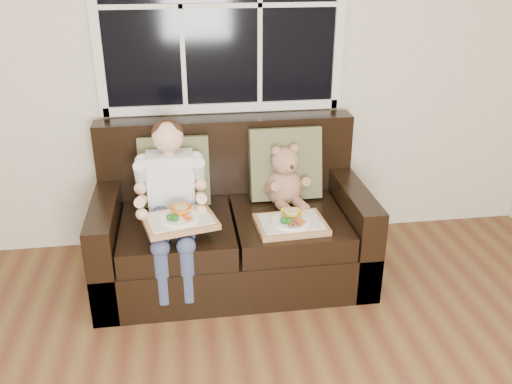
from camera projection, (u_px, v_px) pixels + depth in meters
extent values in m
cube|color=beige|center=(228.00, 53.00, 3.55)|extent=(4.50, 0.02, 2.70)
cube|color=black|center=(220.00, 5.00, 3.40)|extent=(1.50, 0.02, 1.25)
cube|color=silver|center=(223.00, 108.00, 3.66)|extent=(1.58, 0.04, 0.06)
cube|color=silver|center=(92.00, 7.00, 3.29)|extent=(0.06, 0.04, 1.37)
cube|color=silver|center=(341.00, 4.00, 3.49)|extent=(0.06, 0.04, 1.37)
cube|color=silver|center=(220.00, 6.00, 3.39)|extent=(1.50, 0.03, 0.03)
cube|color=black|center=(233.00, 255.00, 3.54)|extent=(1.70, 0.90, 0.30)
cube|color=black|center=(109.00, 243.00, 3.37)|extent=(0.15, 0.90, 0.60)
cube|color=black|center=(349.00, 226.00, 3.57)|extent=(0.15, 0.90, 0.60)
cube|color=black|center=(226.00, 165.00, 3.68)|extent=(1.70, 0.18, 0.66)
cube|color=black|center=(177.00, 234.00, 3.33)|extent=(0.68, 0.72, 0.15)
cube|color=black|center=(289.00, 226.00, 3.42)|extent=(0.68, 0.72, 0.15)
cube|color=#64673F|center=(175.00, 171.00, 3.48)|extent=(0.45, 0.22, 0.46)
cube|color=#64673F|center=(285.00, 163.00, 3.56)|extent=(0.47, 0.22, 0.48)
cube|color=silver|center=(171.00, 184.00, 3.32)|extent=(0.28, 0.17, 0.39)
sphere|color=#E2AA8A|center=(168.00, 137.00, 3.19)|extent=(0.19, 0.19, 0.19)
ellipsoid|color=#361D11|center=(167.00, 132.00, 3.19)|extent=(0.19, 0.19, 0.13)
cylinder|color=#333D5A|center=(161.00, 223.00, 3.18)|extent=(0.11, 0.35, 0.11)
cylinder|color=#333D5A|center=(185.00, 222.00, 3.20)|extent=(0.11, 0.35, 0.11)
cylinder|color=#333D5A|center=(163.00, 277.00, 3.05)|extent=(0.10, 0.10, 0.33)
cylinder|color=#333D5A|center=(188.00, 275.00, 3.07)|extent=(0.10, 0.10, 0.33)
cylinder|color=#E2AA8A|center=(141.00, 187.00, 3.17)|extent=(0.07, 0.35, 0.27)
cylinder|color=#E2AA8A|center=(199.00, 184.00, 3.21)|extent=(0.07, 0.35, 0.27)
ellipsoid|color=#A57857|center=(284.00, 187.00, 3.52)|extent=(0.28, 0.25, 0.25)
sphere|color=#A57857|center=(285.00, 161.00, 3.43)|extent=(0.21, 0.21, 0.18)
sphere|color=#A57857|center=(275.00, 150.00, 3.40)|extent=(0.06, 0.06, 0.06)
sphere|color=#A57857|center=(295.00, 149.00, 3.41)|extent=(0.06, 0.06, 0.06)
sphere|color=#A57857|center=(287.00, 168.00, 3.38)|extent=(0.07, 0.07, 0.07)
sphere|color=black|center=(288.00, 168.00, 3.34)|extent=(0.03, 0.03, 0.03)
cylinder|color=#A57857|center=(279.00, 207.00, 3.42)|extent=(0.10, 0.15, 0.07)
cylinder|color=#A57857|center=(296.00, 206.00, 3.44)|extent=(0.10, 0.15, 0.07)
cube|color=#AB704D|center=(180.00, 221.00, 3.07)|extent=(0.46, 0.38, 0.03)
cube|color=beige|center=(180.00, 218.00, 3.06)|extent=(0.40, 0.33, 0.01)
cylinder|color=white|center=(180.00, 218.00, 3.05)|extent=(0.23, 0.23, 0.01)
imported|color=orange|center=(181.00, 210.00, 3.08)|extent=(0.15, 0.15, 0.04)
cylinder|color=#D7BE75|center=(181.00, 210.00, 3.08)|extent=(0.09, 0.09, 0.02)
ellipsoid|color=#235F1E|center=(170.00, 217.00, 3.00)|extent=(0.04, 0.04, 0.04)
ellipsoid|color=#235F1E|center=(175.00, 218.00, 2.99)|extent=(0.04, 0.04, 0.04)
cylinder|color=orange|center=(187.00, 218.00, 3.01)|extent=(0.04, 0.06, 0.02)
cube|color=#AB704D|center=(291.00, 224.00, 3.24)|extent=(0.43, 0.34, 0.03)
cube|color=beige|center=(291.00, 221.00, 3.23)|extent=(0.38, 0.28, 0.01)
cylinder|color=white|center=(291.00, 221.00, 3.22)|extent=(0.24, 0.24, 0.01)
imported|color=yellow|center=(292.00, 214.00, 3.25)|extent=(0.13, 0.13, 0.03)
cylinder|color=#D7BE75|center=(292.00, 213.00, 3.25)|extent=(0.09, 0.09, 0.02)
ellipsoid|color=#235F1E|center=(284.00, 220.00, 3.17)|extent=(0.04, 0.04, 0.04)
ellipsoid|color=#235F1E|center=(289.00, 221.00, 3.16)|extent=(0.04, 0.04, 0.04)
cylinder|color=orange|center=(300.00, 221.00, 3.18)|extent=(0.05, 0.06, 0.02)
cylinder|color=brown|center=(294.00, 223.00, 3.15)|extent=(0.03, 0.08, 0.02)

